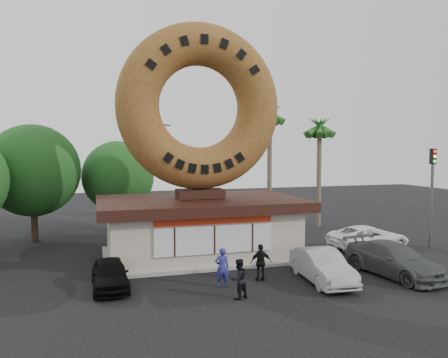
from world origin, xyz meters
The scene contains 16 objects.
ground centered at (0.00, 0.00, 0.00)m, with size 90.00×90.00×0.00m, color black.
donut_shop centered at (0.00, 5.98, 1.77)m, with size 11.20×7.20×3.80m.
giant_donut centered at (0.00, 6.00, 8.37)m, with size 9.14×9.14×2.33m, color brown.
tree_west centered at (-9.50, 13.00, 4.64)m, with size 6.00×6.00×7.65m.
tree_mid centered at (-4.00, 15.00, 4.02)m, with size 5.20×5.20×6.63m.
palm_near centered at (7.50, 14.00, 8.41)m, with size 2.60×2.60×9.75m.
palm_far centered at (11.00, 12.50, 7.48)m, with size 2.60×2.60×8.75m.
street_lamp centered at (-1.86, 16.00, 4.48)m, with size 2.11×0.20×8.00m.
traffic_signal centered at (14.00, 3.99, 3.87)m, with size 0.30×0.38×6.07m.
person_left centered at (-0.36, 0.34, 0.87)m, with size 0.63×0.42×1.74m, color navy.
person_center centered at (-0.15, -1.31, 0.82)m, with size 0.79×0.62×1.63m, color black.
person_right centered at (1.60, 0.69, 0.85)m, with size 0.99×0.41×1.70m, color black.
car_black centered at (-5.09, 1.51, 0.64)m, with size 1.51×3.76×1.28m, color black.
car_silver centered at (4.22, -0.25, 0.73)m, with size 1.55×4.44×1.46m, color #97989C.
car_grey centered at (8.02, -0.34, 0.77)m, with size 2.14×5.28×1.53m, color #4E5153.
car_white centered at (10.22, 4.86, 0.69)m, with size 2.31×5.00×1.39m, color white.
Camera 1 is at (-5.62, -17.70, 6.07)m, focal length 35.00 mm.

